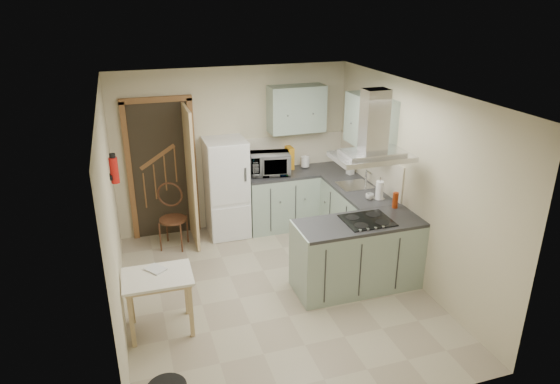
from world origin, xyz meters
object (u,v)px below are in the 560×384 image
object	(u,v)px
fridge	(227,188)
bentwood_chair	(173,220)
microwave	(270,164)
drop_leaf_table	(160,303)
extractor_hood	(372,157)
peninsula	(358,254)

from	to	relation	value
fridge	bentwood_chair	xyz separation A→B (m)	(-0.85, -0.20, -0.31)
bentwood_chair	microwave	world-z (taller)	microwave
fridge	drop_leaf_table	xyz separation A→B (m)	(-1.21, -2.12, -0.41)
fridge	microwave	bearing A→B (deg)	0.27
extractor_hood	microwave	distance (m)	2.19
bentwood_chair	microwave	distance (m)	1.67
fridge	peninsula	size ratio (longest dim) A/B	0.97
peninsula	bentwood_chair	xyz separation A→B (m)	(-2.07, 1.78, -0.01)
fridge	extractor_hood	xyz separation A→B (m)	(1.32, -1.98, 0.97)
drop_leaf_table	bentwood_chair	bearing A→B (deg)	80.43
drop_leaf_table	bentwood_chair	xyz separation A→B (m)	(0.37, 1.92, 0.09)
extractor_hood	fridge	bearing A→B (deg)	123.79
fridge	drop_leaf_table	distance (m)	2.48
peninsula	bentwood_chair	bearing A→B (deg)	139.38
microwave	extractor_hood	bearing A→B (deg)	-62.58
fridge	extractor_hood	bearing A→B (deg)	-56.21
microwave	drop_leaf_table	bearing A→B (deg)	-122.23
peninsula	drop_leaf_table	distance (m)	2.45
peninsula	microwave	distance (m)	2.15
bentwood_chair	drop_leaf_table	bearing A→B (deg)	-77.25
drop_leaf_table	microwave	world-z (taller)	microwave
extractor_hood	bentwood_chair	xyz separation A→B (m)	(-2.17, 1.78, -1.28)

